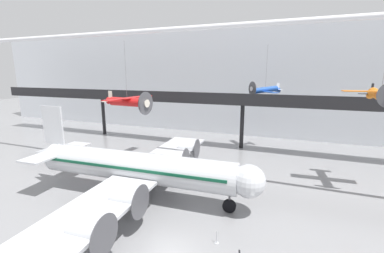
{
  "coord_description": "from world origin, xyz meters",
  "views": [
    {
      "loc": [
        7.7,
        -15.25,
        13.23
      ],
      "look_at": [
        -2.12,
        10.28,
        7.5
      ],
      "focal_mm": 24.0,
      "sensor_mm": 36.0,
      "label": 1
    }
  ],
  "objects_px": {
    "suspended_plane_blue_trainer": "(265,90)",
    "airliner_silver_main": "(135,167)",
    "suspended_plane_orange_highwing": "(381,95)",
    "stanchion_barrier": "(217,239)",
    "suspended_plane_red_highwing": "(127,102)"
  },
  "relations": [
    {
      "from": "suspended_plane_blue_trainer",
      "to": "airliner_silver_main",
      "type": "bearing_deg",
      "value": 26.44
    },
    {
      "from": "suspended_plane_orange_highwing",
      "to": "suspended_plane_blue_trainer",
      "type": "bearing_deg",
      "value": -136.05
    },
    {
      "from": "airliner_silver_main",
      "to": "suspended_plane_blue_trainer",
      "type": "height_order",
      "value": "suspended_plane_blue_trainer"
    },
    {
      "from": "suspended_plane_orange_highwing",
      "to": "stanchion_barrier",
      "type": "xyz_separation_m",
      "value": [
        -13.7,
        -15.73,
        -10.53
      ]
    },
    {
      "from": "airliner_silver_main",
      "to": "suspended_plane_red_highwing",
      "type": "height_order",
      "value": "suspended_plane_red_highwing"
    },
    {
      "from": "suspended_plane_orange_highwing",
      "to": "stanchion_barrier",
      "type": "height_order",
      "value": "suspended_plane_orange_highwing"
    },
    {
      "from": "suspended_plane_red_highwing",
      "to": "suspended_plane_orange_highwing",
      "type": "bearing_deg",
      "value": 9.47
    },
    {
      "from": "airliner_silver_main",
      "to": "suspended_plane_blue_trainer",
      "type": "bearing_deg",
      "value": 62.27
    },
    {
      "from": "airliner_silver_main",
      "to": "stanchion_barrier",
      "type": "relative_size",
      "value": 28.87
    },
    {
      "from": "suspended_plane_red_highwing",
      "to": "suspended_plane_blue_trainer",
      "type": "relative_size",
      "value": 1.25
    },
    {
      "from": "airliner_silver_main",
      "to": "suspended_plane_orange_highwing",
      "type": "height_order",
      "value": "suspended_plane_orange_highwing"
    },
    {
      "from": "airliner_silver_main",
      "to": "suspended_plane_red_highwing",
      "type": "bearing_deg",
      "value": 124.47
    },
    {
      "from": "stanchion_barrier",
      "to": "suspended_plane_orange_highwing",
      "type": "bearing_deg",
      "value": 48.94
    },
    {
      "from": "suspended_plane_red_highwing",
      "to": "stanchion_barrier",
      "type": "xyz_separation_m",
      "value": [
        17.99,
        -14.5,
        -8.74
      ]
    },
    {
      "from": "suspended_plane_red_highwing",
      "to": "suspended_plane_blue_trainer",
      "type": "height_order",
      "value": "suspended_plane_blue_trainer"
    }
  ]
}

